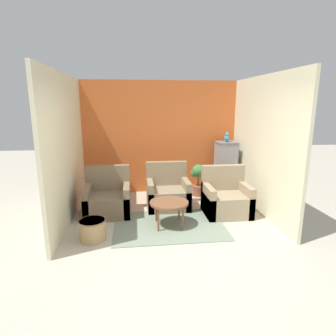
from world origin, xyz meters
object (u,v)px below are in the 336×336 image
at_px(coffee_table, 169,204).
at_px(armchair_left, 108,200).
at_px(potted_plant, 198,177).
at_px(parrot, 227,137).
at_px(armchair_right, 226,199).
at_px(birdcage, 225,168).
at_px(wicker_basket, 93,229).
at_px(armchair_middle, 168,194).

distance_m(coffee_table, armchair_left, 1.34).
distance_m(armchair_left, potted_plant, 2.24).
relative_size(coffee_table, parrot, 3.03).
bearing_deg(armchair_right, armchair_left, 173.38).
bearing_deg(parrot, armchair_right, -106.80).
height_order(armchair_right, birdcage, birdcage).
xyz_separation_m(coffee_table, potted_plant, (0.90, 1.62, 0.04)).
bearing_deg(coffee_table, wicker_basket, -163.65).
bearing_deg(wicker_basket, armchair_left, 81.65).
height_order(birdcage, potted_plant, birdcage).
xyz_separation_m(parrot, wicker_basket, (-2.85, -2.02, -1.21)).
distance_m(armchair_right, potted_plant, 1.24).
distance_m(parrot, wicker_basket, 3.70).
relative_size(armchair_middle, wicker_basket, 2.20).
height_order(parrot, potted_plant, parrot).
bearing_deg(armchair_middle, armchair_right, -24.08).
bearing_deg(armchair_left, wicker_basket, -98.35).
bearing_deg(armchair_left, potted_plant, 24.47).
relative_size(coffee_table, armchair_right, 0.73).
bearing_deg(wicker_basket, coffee_table, 16.35).
xyz_separation_m(armchair_right, armchair_middle, (-1.10, 0.49, 0.00)).
height_order(armchair_left, wicker_basket, armchair_left).
relative_size(armchair_middle, potted_plant, 1.24).
relative_size(armchair_left, potted_plant, 1.24).
height_order(armchair_right, armchair_middle, same).
bearing_deg(potted_plant, armchair_middle, -139.14).
height_order(armchair_middle, parrot, parrot).
bearing_deg(potted_plant, armchair_left, -155.53).
xyz_separation_m(coffee_table, birdcage, (1.56, 1.64, 0.23)).
relative_size(armchair_left, birdcage, 0.73).
distance_m(armchair_right, parrot, 1.67).
bearing_deg(parrot, armchair_middle, -153.90).
distance_m(armchair_right, wicker_basket, 2.61).
height_order(armchair_right, wicker_basket, armchair_right).
xyz_separation_m(armchair_left, parrot, (2.69, 0.94, 1.08)).
distance_m(armchair_left, birdcage, 2.87).
xyz_separation_m(armchair_left, armchair_middle, (1.22, 0.22, 0.00)).
height_order(coffee_table, armchair_left, armchair_left).
relative_size(parrot, potted_plant, 0.30).
xyz_separation_m(birdcage, parrot, (-0.00, 0.00, 0.74)).
relative_size(armchair_right, parrot, 4.14).
height_order(armchair_middle, wicker_basket, armchair_middle).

